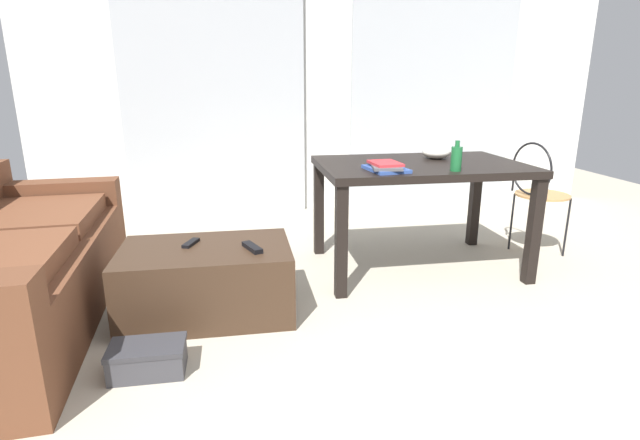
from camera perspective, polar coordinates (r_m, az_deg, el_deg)
The scene contains 12 objects.
ground_plane at distance 3.21m, azimuth 7.75°, elevation -7.85°, with size 8.48×8.48×0.00m, color #B2A893.
wall_back at distance 5.05m, azimuth 0.74°, elevation 15.15°, with size 5.76×0.10×2.43m, color silver.
curtains at distance 4.97m, azimuth 0.91°, elevation 13.38°, with size 3.94×0.03×2.13m.
coffee_table at distance 2.85m, azimuth -13.12°, elevation -6.96°, with size 0.94×0.59×0.40m.
craft_table at distance 3.41m, azimuth 11.67°, elevation 5.07°, with size 1.38×0.91×0.76m.
wire_chair at distance 3.98m, azimuth 24.15°, elevation 3.71°, with size 0.39×0.42×0.87m.
bottle_near at distance 3.11m, azimuth 15.74°, elevation 7.00°, with size 0.07×0.07×0.19m.
bowl at distance 3.60m, azimuth 13.50°, elevation 7.74°, with size 0.20×0.20×0.09m, color beige.
book_stack at distance 3.05m, azimuth 7.72°, elevation 6.23°, with size 0.25×0.32×0.05m.
tv_remote_primary at distance 2.85m, azimuth -14.94°, elevation -2.62°, with size 0.04×0.15×0.02m, color black.
tv_remote_secondary at distance 2.69m, azimuth -7.98°, elevation -3.21°, with size 0.05×0.18×0.03m, color black.
shoebox at distance 2.43m, azimuth -19.59°, elevation -15.10°, with size 0.34×0.20×0.14m.
Camera 1 is at (-0.91, -1.43, 1.29)m, focal length 27.21 mm.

